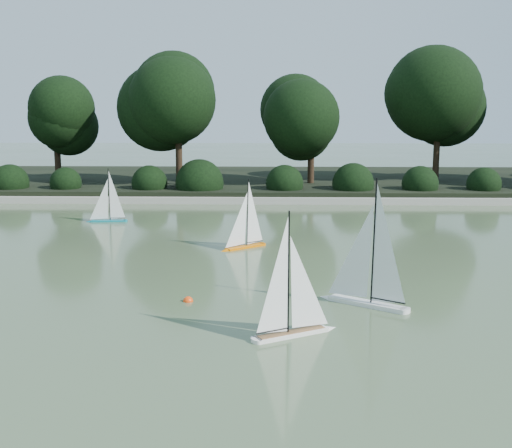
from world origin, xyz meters
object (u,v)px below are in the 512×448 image
object	(u,v)px
sailboat_teal	(105,213)
race_buoy	(188,301)
sailboat_white_a	(361,284)
sailboat_orange	(242,237)
sailboat_white_b	(298,315)

from	to	relation	value
sailboat_teal	race_buoy	distance (m)	6.70
sailboat_white_a	sailboat_orange	bearing A→B (deg)	117.14
sailboat_white_a	sailboat_white_b	xyz separation A→B (m)	(-0.88, -1.19, -0.04)
sailboat_white_b	sailboat_orange	xyz separation A→B (m)	(-0.87, 4.61, -0.02)
sailboat_white_b	sailboat_white_a	bearing A→B (deg)	53.60
sailboat_white_b	sailboat_orange	bearing A→B (deg)	100.73
sailboat_teal	sailboat_orange	bearing A→B (deg)	-40.04
sailboat_orange	race_buoy	size ratio (longest dim) A/B	10.16
sailboat_white_a	sailboat_orange	distance (m)	3.84
race_buoy	sailboat_white_b	bearing A→B (deg)	-41.12
sailboat_white_a	sailboat_white_b	size ratio (longest dim) A/B	1.16
sailboat_orange	sailboat_teal	distance (m)	4.29
sailboat_orange	sailboat_white_b	bearing A→B (deg)	-79.27
sailboat_white_b	sailboat_teal	size ratio (longest dim) A/B	1.18
sailboat_white_b	race_buoy	xyz separation A→B (m)	(-1.44, 1.25, -0.24)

